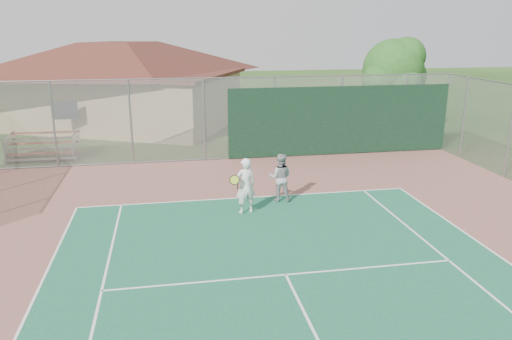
% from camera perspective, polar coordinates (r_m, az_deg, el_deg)
% --- Properties ---
extents(back_fence, '(20.08, 0.11, 3.53)m').
position_cam_1_polar(back_fence, '(21.56, 2.37, 5.75)').
color(back_fence, gray).
rests_on(back_fence, ground).
extents(side_fence_right, '(0.08, 9.00, 3.50)m').
position_cam_1_polar(side_fence_right, '(20.84, 27.03, 3.86)').
color(side_fence_right, gray).
rests_on(side_fence_right, ground).
extents(clubhouse, '(15.34, 13.25, 5.57)m').
position_cam_1_polar(clubhouse, '(29.74, -15.17, 10.36)').
color(clubhouse, tan).
rests_on(clubhouse, ground).
extents(bleachers, '(2.92, 1.79, 1.07)m').
position_cam_1_polar(bleachers, '(23.49, -23.13, 2.58)').
color(bleachers, '#9B3A23').
rests_on(bleachers, ground).
extents(tree, '(3.62, 3.43, 5.05)m').
position_cam_1_polar(tree, '(26.60, 15.54, 10.76)').
color(tree, '#3B2515').
rests_on(tree, ground).
extents(player_white_front, '(0.89, 0.63, 1.74)m').
position_cam_1_polar(player_white_front, '(15.15, -1.23, -1.86)').
color(player_white_front, silver).
rests_on(player_white_front, ground).
extents(player_grey_back, '(0.89, 0.77, 1.58)m').
position_cam_1_polar(player_grey_back, '(16.27, 2.80, -0.91)').
color(player_grey_back, '#96989B').
rests_on(player_grey_back, ground).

